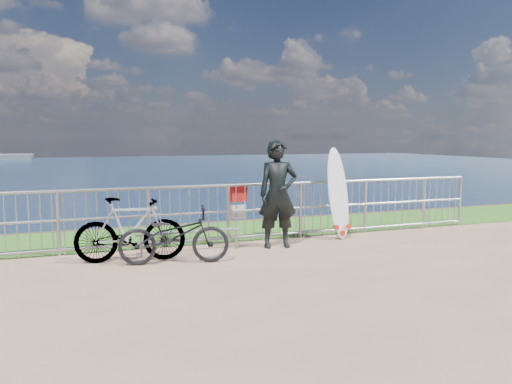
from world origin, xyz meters
name	(u,v)px	position (x,y,z in m)	size (l,w,h in m)	color
grass_strip	(236,230)	(0.00, 2.70, 0.01)	(120.00, 120.00, 0.00)	#2B691D
railing	(254,211)	(0.01, 1.60, 0.58)	(10.06, 0.10, 1.13)	#979A9F
surfer	(278,194)	(0.23, 0.94, 0.97)	(0.71, 0.47, 1.95)	black
surfboard	(338,196)	(1.67, 1.28, 0.84)	(0.54, 0.49, 1.82)	white
bicycle_near	(174,235)	(-1.77, 0.40, 0.46)	(0.60, 1.73, 0.91)	black
bicycle_far	(130,230)	(-2.40, 0.77, 0.53)	(0.49, 1.75, 1.05)	black
bike_rack	(190,234)	(-1.36, 1.09, 0.32)	(1.88, 0.05, 0.39)	#979A9F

